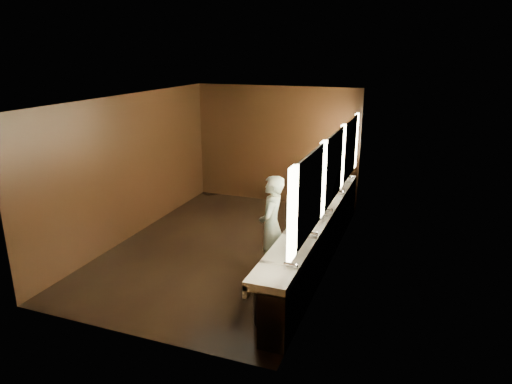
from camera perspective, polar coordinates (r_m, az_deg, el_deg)
floor at (r=8.77m, az=-3.80°, el=-6.88°), size 6.00×6.00×0.00m
ceiling at (r=8.04m, az=-4.20°, el=11.64°), size 4.00×6.00×0.02m
wall_back at (r=11.02m, az=2.48°, el=5.87°), size 4.00×0.02×2.80m
wall_front at (r=5.85m, az=-16.25°, el=-5.45°), size 4.00×0.02×2.80m
wall_left at (r=9.28m, az=-15.33°, el=3.06°), size 0.02×6.00×2.80m
wall_right at (r=7.71m, az=9.68°, el=0.56°), size 0.02×6.00×2.80m
sink_counter at (r=8.05m, az=7.90°, el=-5.45°), size 0.55×5.40×1.01m
mirror_band at (r=7.62m, az=9.66°, el=3.10°), size 0.06×5.03×1.15m
person at (r=7.45m, az=1.94°, el=-4.28°), size 0.44×0.64×1.70m
trash_bin at (r=6.38m, az=1.49°, el=-13.81°), size 0.49×0.49×0.59m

